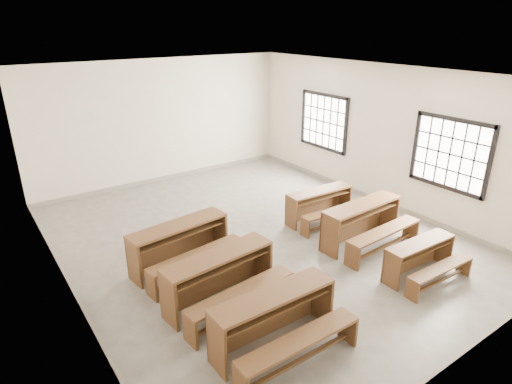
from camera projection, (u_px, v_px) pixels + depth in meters
room at (260, 133)px, 7.83m from camera, size 8.50×8.50×3.20m
desk_set_0 at (276, 317)px, 5.58m from camera, size 1.77×0.93×0.79m
desk_set_1 at (221, 276)px, 6.47m from camera, size 1.88×1.10×0.81m
desk_set_2 at (181, 243)px, 7.43m from camera, size 1.89×1.14×0.81m
desk_set_3 at (421, 257)px, 7.20m from camera, size 1.43×0.78×0.63m
desk_set_4 at (363, 221)px, 8.25m from camera, size 1.84×1.01×0.81m
desk_set_5 at (321, 203)px, 9.21m from camera, size 1.59×0.88×0.70m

